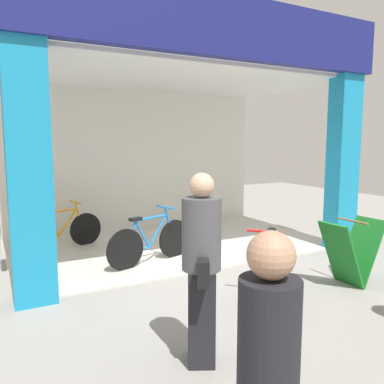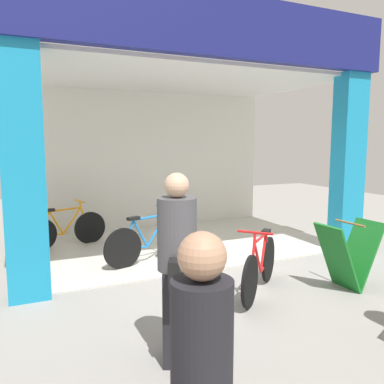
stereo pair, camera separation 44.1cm
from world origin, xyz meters
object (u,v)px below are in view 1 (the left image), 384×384
at_px(pedestrian_0, 202,266).
at_px(bicycle_inside_0, 61,231).
at_px(sandwich_board_sign, 351,252).
at_px(bicycle_inside_1, 151,242).
at_px(bicycle_parked_0, 267,265).

bearing_deg(pedestrian_0, bicycle_inside_0, 95.85).
xyz_separation_m(bicycle_inside_0, sandwich_board_sign, (3.31, -3.81, 0.11)).
bearing_deg(pedestrian_0, bicycle_inside_1, 76.53).
relative_size(bicycle_parked_0, sandwich_board_sign, 1.34).
bearing_deg(bicycle_inside_0, sandwich_board_sign, -49.01).
bearing_deg(bicycle_parked_0, bicycle_inside_0, 121.43).
relative_size(bicycle_inside_1, pedestrian_0, 0.94).
height_order(bicycle_inside_0, bicycle_inside_1, bicycle_inside_1).
bearing_deg(bicycle_inside_0, bicycle_inside_1, -53.56).
relative_size(bicycle_parked_0, pedestrian_0, 0.72).
height_order(bicycle_inside_1, sandwich_board_sign, same).
distance_m(bicycle_inside_0, bicycle_inside_1, 1.97).
relative_size(sandwich_board_sign, pedestrian_0, 0.54).
bearing_deg(pedestrian_0, bicycle_parked_0, 33.40).
relative_size(bicycle_inside_1, sandwich_board_sign, 1.75).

